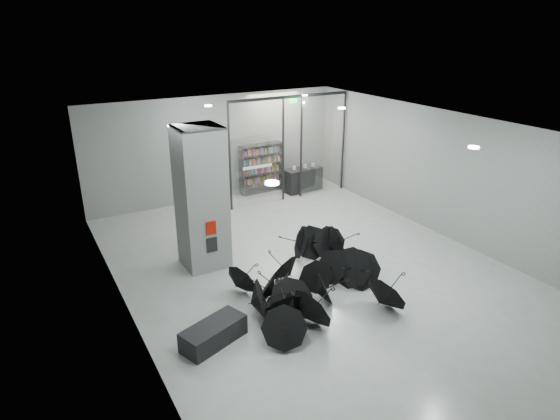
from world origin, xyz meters
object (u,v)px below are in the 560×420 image
column (201,198)px  umbrella_cluster (311,283)px  bookshelf (261,168)px  shop_counter (303,179)px  bench (214,333)px

column → umbrella_cluster: size_ratio=0.86×
bookshelf → shop_counter: size_ratio=1.25×
column → shop_counter: bearing=34.7°
bench → umbrella_cluster: umbrella_cluster is taller
bookshelf → bench: bearing=-125.8°
column → shop_counter: (5.84, 4.04, -1.52)m
column → shop_counter: size_ratio=2.51×
column → bench: 4.14m
column → bench: size_ratio=2.73×
umbrella_cluster → shop_counter: bearing=59.5°
bench → column: bearing=51.8°
shop_counter → umbrella_cluster: umbrella_cluster is taller
bench → bookshelf: bookshelf is taller
bench → shop_counter: 10.34m
bench → shop_counter: size_ratio=0.92×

